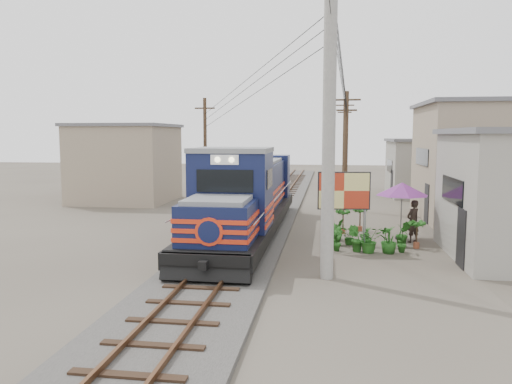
% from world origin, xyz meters
% --- Properties ---
extents(ground, '(120.00, 120.00, 0.00)m').
position_xyz_m(ground, '(0.00, 0.00, 0.00)').
color(ground, '#473F35').
rests_on(ground, ground).
extents(ballast, '(3.60, 70.00, 0.16)m').
position_xyz_m(ballast, '(0.00, 10.00, 0.08)').
color(ballast, '#595651').
rests_on(ballast, ground).
extents(track, '(1.15, 70.00, 0.12)m').
position_xyz_m(track, '(0.00, 10.00, 0.26)').
color(track, '#51331E').
rests_on(track, ground).
extents(locomotive, '(2.86, 15.56, 3.86)m').
position_xyz_m(locomotive, '(0.00, 5.60, 1.69)').
color(locomotive, black).
rests_on(locomotive, ground).
extents(utility_pole_main, '(0.40, 0.40, 10.00)m').
position_xyz_m(utility_pole_main, '(3.50, -0.50, 5.00)').
color(utility_pole_main, '#9E9B93').
rests_on(utility_pole_main, ground).
extents(wooden_pole_mid, '(1.60, 0.24, 7.00)m').
position_xyz_m(wooden_pole_mid, '(4.50, 14.00, 3.68)').
color(wooden_pole_mid, '#4C3826').
rests_on(wooden_pole_mid, ground).
extents(wooden_pole_far, '(1.60, 0.24, 7.50)m').
position_xyz_m(wooden_pole_far, '(4.80, 28.00, 3.93)').
color(wooden_pole_far, '#4C3826').
rests_on(wooden_pole_far, ground).
extents(wooden_pole_left, '(1.60, 0.24, 7.00)m').
position_xyz_m(wooden_pole_left, '(-5.00, 18.00, 3.68)').
color(wooden_pole_left, '#4C3826').
rests_on(wooden_pole_left, ground).
extents(power_lines, '(9.65, 19.00, 3.30)m').
position_xyz_m(power_lines, '(-0.14, 8.49, 7.56)').
color(power_lines, black).
rests_on(power_lines, ground).
extents(shophouse_mid, '(8.40, 7.35, 6.20)m').
position_xyz_m(shophouse_mid, '(12.50, 12.00, 3.11)').
color(shophouse_mid, gray).
rests_on(shophouse_mid, ground).
extents(shophouse_back, '(6.30, 6.30, 4.20)m').
position_xyz_m(shophouse_back, '(11.00, 22.00, 2.11)').
color(shophouse_back, gray).
rests_on(shophouse_back, ground).
extents(shophouse_left, '(6.30, 6.30, 5.20)m').
position_xyz_m(shophouse_left, '(-10.00, 16.00, 2.61)').
color(shophouse_left, gray).
rests_on(shophouse_left, ground).
extents(billboard, '(1.99, 0.33, 3.08)m').
position_xyz_m(billboard, '(4.10, 3.29, 2.26)').
color(billboard, '#99999E').
rests_on(billboard, ground).
extents(market_umbrella, '(2.51, 2.51, 2.46)m').
position_xyz_m(market_umbrella, '(6.62, 5.92, 2.16)').
color(market_umbrella, black).
rests_on(market_umbrella, ground).
extents(vendor, '(0.77, 0.75, 1.78)m').
position_xyz_m(vendor, '(7.03, 5.34, 0.89)').
color(vendor, black).
rests_on(vendor, ground).
extents(plant_nursery, '(3.34, 3.21, 1.11)m').
position_xyz_m(plant_nursery, '(4.94, 3.94, 0.49)').
color(plant_nursery, '#1E5418').
rests_on(plant_nursery, ground).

